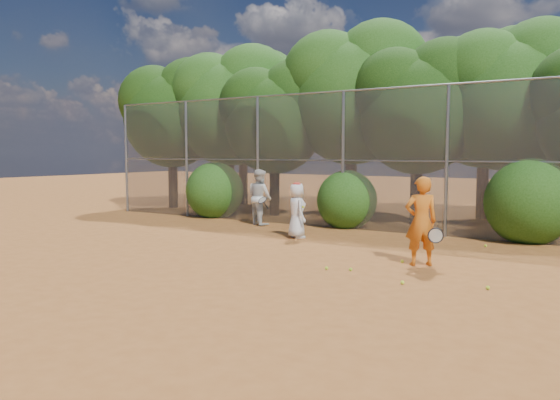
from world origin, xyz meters
The scene contains 23 objects.
ground centered at (0.00, 0.00, 0.00)m, with size 80.00×80.00×0.00m, color #9C5623.
fence_back centered at (-0.12, 6.00, 2.05)m, with size 20.05×0.09×4.03m.
tree_0 centered at (-9.44, 8.04, 3.93)m, with size 4.38×3.81×6.00m.
tree_1 centered at (-6.94, 8.54, 4.16)m, with size 4.64×4.03×6.35m.
tree_2 centered at (-4.45, 7.83, 3.58)m, with size 3.99×3.47×5.47m.
tree_3 centered at (-1.94, 8.84, 4.40)m, with size 4.89×4.26×6.70m.
tree_4 centered at (0.55, 8.24, 3.76)m, with size 4.19×3.64×5.73m.
tree_5 centered at (3.06, 9.04, 4.05)m, with size 4.51×3.92×6.17m.
tree_9 centered at (-7.94, 10.84, 4.34)m, with size 4.83×4.20×6.62m.
tree_10 centered at (-2.93, 11.05, 4.63)m, with size 5.15×4.48×7.06m.
tree_11 centered at (2.06, 10.64, 4.16)m, with size 4.64×4.03×6.35m.
bush_0 centered at (-6.00, 6.30, 1.00)m, with size 2.00×2.00×2.00m, color #1F4B12.
bush_1 centered at (-1.00, 6.30, 0.90)m, with size 1.80×1.80×1.80m, color #1F4B12.
bush_2 centered at (4.00, 6.30, 1.10)m, with size 2.20×2.20×2.20m, color #1F4B12.
player_yellow centered at (2.58, 2.01, 0.88)m, with size 0.88×0.71×1.76m.
player_teen centered at (-1.24, 3.72, 0.73)m, with size 0.83×0.80×1.47m.
player_white centered at (-3.52, 5.40, 0.86)m, with size 1.03×0.93×1.72m.
ball_0 centered at (1.19, 0.65, 0.03)m, with size 0.07×0.07×0.07m, color #C0E529.
ball_1 centered at (2.20, 2.04, 0.03)m, with size 0.07×0.07×0.07m, color #C0E529.
ball_2 centered at (2.81, 0.29, 0.03)m, with size 0.07×0.07×0.07m, color #C0E529.
ball_3 centered at (4.11, 0.67, 0.03)m, with size 0.07×0.07×0.07m, color #C0E529.
ball_4 centered at (1.63, 0.78, 0.03)m, with size 0.07×0.07×0.07m, color #C0E529.
ball_5 centered at (3.25, 4.89, 0.03)m, with size 0.07×0.07×0.07m, color #C0E529.
Camera 1 is at (5.81, -8.53, 2.23)m, focal length 35.00 mm.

